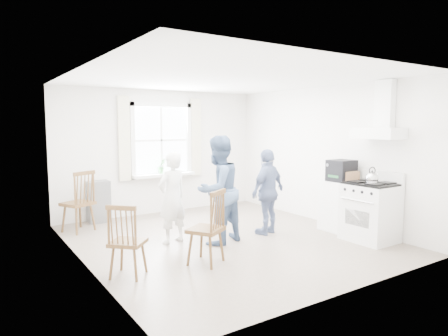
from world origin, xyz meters
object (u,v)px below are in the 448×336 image
(windsor_chair_c, at_px, (213,219))
(person_left, at_px, (172,198))
(windsor_chair_b, at_px, (124,233))
(person_right, at_px, (268,192))
(low_cabinet, at_px, (339,206))
(person_mid, at_px, (218,190))
(stereo_stack, at_px, (341,171))
(windsor_chair_a, at_px, (82,195))
(gas_stove, at_px, (370,211))

(windsor_chair_c, xyz_separation_m, person_left, (-0.01, 1.21, 0.10))
(windsor_chair_b, xyz_separation_m, windsor_chair_c, (1.17, -0.15, 0.05))
(person_left, relative_size, person_right, 0.99)
(low_cabinet, distance_m, person_mid, 2.30)
(stereo_stack, relative_size, windsor_chair_a, 0.39)
(person_right, bearing_deg, stereo_stack, 134.41)
(low_cabinet, bearing_deg, person_left, 160.99)
(person_left, bearing_deg, gas_stove, 134.50)
(windsor_chair_b, bearing_deg, stereo_stack, 0.36)
(person_right, bearing_deg, windsor_chair_c, 9.36)
(stereo_stack, bearing_deg, low_cabinet, 55.19)
(gas_stove, relative_size, stereo_stack, 2.64)
(gas_stove, bearing_deg, person_mid, 149.74)
(low_cabinet, xyz_separation_m, stereo_stack, (-0.05, -0.07, 0.64))
(windsor_chair_c, distance_m, person_left, 1.22)
(stereo_stack, relative_size, person_left, 0.29)
(windsor_chair_b, relative_size, person_mid, 0.55)
(stereo_stack, bearing_deg, person_mid, 164.09)
(windsor_chair_a, bearing_deg, person_right, -34.92)
(low_cabinet, bearing_deg, windsor_chair_c, -174.87)
(windsor_chair_a, xyz_separation_m, windsor_chair_c, (1.05, -2.64, -0.04))
(gas_stove, bearing_deg, low_cabinet, 84.32)
(windsor_chair_c, bearing_deg, stereo_stack, 3.74)
(low_cabinet, height_order, person_left, person_left)
(gas_stove, xyz_separation_m, person_mid, (-2.13, 1.24, 0.37))
(person_mid, bearing_deg, windsor_chair_a, -64.54)
(windsor_chair_a, height_order, windsor_chair_b, windsor_chair_a)
(gas_stove, bearing_deg, person_left, 148.60)
(gas_stove, relative_size, windsor_chair_c, 1.09)
(low_cabinet, bearing_deg, windsor_chair_a, 147.99)
(stereo_stack, relative_size, windsor_chair_b, 0.45)
(low_cabinet, relative_size, person_left, 0.62)
(windsor_chair_c, bearing_deg, gas_stove, -9.43)
(windsor_chair_a, xyz_separation_m, person_left, (1.04, -1.43, 0.06))
(windsor_chair_b, height_order, windsor_chair_c, windsor_chair_c)
(gas_stove, distance_m, stereo_stack, 0.87)
(person_mid, bearing_deg, gas_stove, 133.83)
(person_left, xyz_separation_m, person_mid, (0.60, -0.42, 0.13))
(gas_stove, xyz_separation_m, low_cabinet, (0.07, 0.70, -0.03))
(gas_stove, xyz_separation_m, windsor_chair_b, (-3.88, 0.60, 0.09))
(windsor_chair_b, height_order, person_left, person_left)
(windsor_chair_a, relative_size, windsor_chair_b, 1.17)
(person_mid, relative_size, person_right, 1.17)
(gas_stove, distance_m, person_mid, 2.49)
(windsor_chair_b, bearing_deg, person_right, 13.03)
(windsor_chair_a, height_order, person_mid, person_mid)
(stereo_stack, xyz_separation_m, windsor_chair_b, (-3.90, -0.02, -0.52))
(person_right, bearing_deg, windsor_chair_b, -4.00)
(gas_stove, distance_m, windsor_chair_a, 4.87)
(person_mid, height_order, person_right, person_mid)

